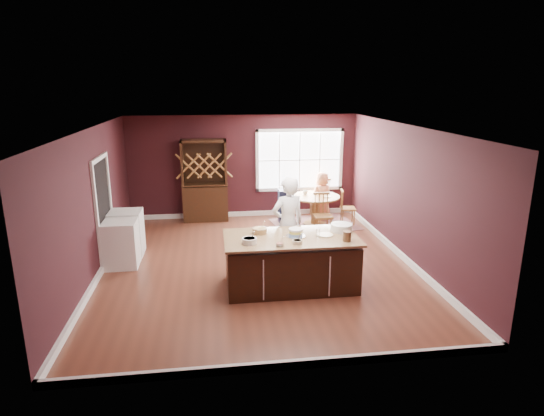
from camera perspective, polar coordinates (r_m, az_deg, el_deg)
The scene contains 27 objects.
room_shell at distance 8.68m, azimuth -1.90°, elevation 1.19°, with size 7.00×7.00×7.00m.
window at distance 12.23m, azimuth 3.47°, elevation 6.04°, with size 2.36×0.10×1.66m, color white, non-canonical shape.
doorway at distance 9.54m, azimuth -20.30°, elevation -0.48°, with size 0.08×1.26×2.13m, color white, non-canonical shape.
kitchen_island at distance 8.02m, azimuth 2.37°, elevation -6.87°, with size 2.31×1.21×0.92m.
dining_table at distance 11.50m, azimuth 5.43°, elevation 0.48°, with size 1.23×1.23×0.75m.
baker at distance 8.61m, azimuth 2.00°, elevation -2.00°, with size 0.66×0.43×1.81m, color silver.
layer_cake at distance 7.85m, azimuth 2.99°, elevation -3.09°, with size 0.35×0.35×0.14m, color white, non-canonical shape.
bowl_blue at distance 7.51m, azimuth -2.85°, elevation -4.14°, with size 0.25×0.25×0.09m, color white.
bowl_yellow at distance 8.01m, azimuth -1.55°, elevation -2.85°, with size 0.25×0.25×0.10m, color #AF854F.
bowl_pink at distance 7.39m, azimuth 0.98°, elevation -4.61°, with size 0.14×0.14×0.05m, color silver.
bowl_olive at distance 7.52m, azimuth 3.18°, elevation -4.26°, with size 0.16×0.16×0.06m, color #ECE6C8.
drinking_glass at distance 7.85m, azimuth 5.78°, elevation -3.13°, with size 0.07×0.07×0.14m, color silver.
dinner_plate at distance 7.97m, azimuth 6.70°, elevation -3.36°, with size 0.27×0.27×0.02m, color beige.
white_tub at distance 8.22m, azimuth 8.69°, elevation -2.43°, with size 0.38×0.38×0.13m, color white.
stoneware_crock at distance 7.71m, azimuth 9.39°, elevation -3.52°, with size 0.14×0.14×0.17m, color brown.
rug at distance 11.65m, azimuth 5.37°, elevation -2.03°, with size 2.01×1.56×0.01m, color brown.
chair_east at distance 11.68m, azimuth 9.52°, elevation 0.15°, with size 0.38×0.36×0.90m, color #975E35, non-canonical shape.
chair_south at distance 10.76m, azimuth 6.39°, elevation -0.78°, with size 0.42×0.40×1.00m, color brown, non-canonical shape.
chair_north at distance 12.36m, azimuth 5.99°, elevation 1.46°, with size 0.44×0.42×1.05m, color brown, non-canonical shape.
seated_woman at distance 11.94m, azimuth 6.28°, elevation 1.51°, with size 0.62×0.40×1.27m, color #D58158.
high_chair at distance 11.67m, azimuth 1.73°, elevation 0.33°, with size 0.36×0.36×0.90m, color black, non-canonical shape.
toddler at distance 11.63m, azimuth 1.47°, elevation 2.11°, with size 0.18×0.14×0.26m, color #8CA5BF, non-canonical shape.
table_plate at distance 11.39m, azimuth 6.92°, elevation 1.44°, with size 0.19×0.19×0.01m, color beige.
table_cup at distance 11.57m, azimuth 4.18°, elevation 1.95°, with size 0.13×0.13×0.10m, color white.
hutch at distance 11.84m, azimuth -8.44°, elevation 3.41°, with size 1.15×0.48×2.11m, color #391B0E.
washer at distance 9.34m, azimuth -18.41°, elevation -4.30°, with size 0.63×0.61×0.91m, color white.
dryer at distance 9.93m, azimuth -17.77°, elevation -3.01°, with size 0.65×0.63×0.94m, color white.
Camera 1 is at (-0.84, -8.37, 3.47)m, focal length 30.00 mm.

